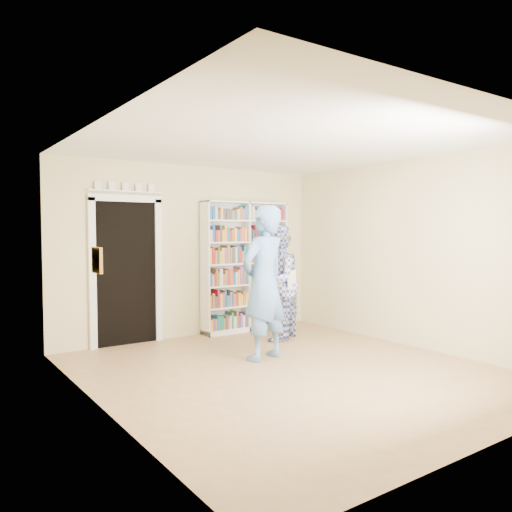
% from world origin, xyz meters
% --- Properties ---
extents(floor, '(5.00, 5.00, 0.00)m').
position_xyz_m(floor, '(0.00, 0.00, 0.00)').
color(floor, '#9B6E4B').
rests_on(floor, ground).
extents(ceiling, '(5.00, 5.00, 0.00)m').
position_xyz_m(ceiling, '(0.00, 0.00, 2.70)').
color(ceiling, white).
rests_on(ceiling, wall_back).
extents(wall_back, '(4.50, 0.00, 4.50)m').
position_xyz_m(wall_back, '(0.00, 2.50, 1.35)').
color(wall_back, beige).
rests_on(wall_back, floor).
extents(wall_left, '(0.00, 5.00, 5.00)m').
position_xyz_m(wall_left, '(-2.25, 0.00, 1.35)').
color(wall_left, beige).
rests_on(wall_left, floor).
extents(wall_right, '(0.00, 5.00, 5.00)m').
position_xyz_m(wall_right, '(2.25, 0.00, 1.35)').
color(wall_right, beige).
rests_on(wall_right, floor).
extents(bookshelf, '(1.57, 0.29, 2.15)m').
position_xyz_m(bookshelf, '(0.91, 2.34, 1.09)').
color(bookshelf, white).
rests_on(bookshelf, floor).
extents(doorway, '(1.10, 0.08, 2.43)m').
position_xyz_m(doorway, '(-1.10, 2.48, 1.18)').
color(doorway, black).
rests_on(doorway, floor).
extents(wall_art, '(0.03, 0.25, 0.25)m').
position_xyz_m(wall_art, '(-2.23, 0.20, 1.40)').
color(wall_art, brown).
rests_on(wall_art, wall_left).
extents(man_blue, '(0.82, 0.64, 2.01)m').
position_xyz_m(man_blue, '(0.06, 0.64, 1.00)').
color(man_blue, '#5A8AC9').
rests_on(man_blue, floor).
extents(man_plaid, '(1.09, 1.03, 1.77)m').
position_xyz_m(man_plaid, '(0.92, 1.49, 0.88)').
color(man_plaid, '#33409D').
rests_on(man_plaid, floor).
extents(paper_sheet, '(0.19, 0.06, 0.28)m').
position_xyz_m(paper_sheet, '(0.99, 1.22, 0.95)').
color(paper_sheet, white).
rests_on(paper_sheet, man_plaid).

